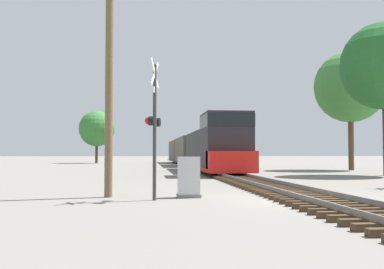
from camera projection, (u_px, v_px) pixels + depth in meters
name	position (u px, v px, depth m)	size (l,w,h in m)	color
ground_plane	(310.00, 201.00, 14.70)	(400.00, 400.00, 0.00)	slate
rail_track_bed	(310.00, 196.00, 14.70)	(2.60, 160.00, 0.31)	#42301E
freight_train	(193.00, 151.00, 50.59)	(3.09, 49.10, 4.24)	#232326
crossing_signal_near	(154.00, 123.00, 14.87)	(0.55, 1.01, 4.67)	#333333
relay_cabinet	(189.00, 177.00, 15.71)	(0.83, 0.51, 1.42)	slate
utility_pole	(109.00, 69.00, 15.99)	(1.80, 0.28, 8.81)	brown
tree_mid_background	(350.00, 87.00, 40.72)	(6.48, 6.48, 10.81)	brown
tree_deep_background	(97.00, 129.00, 68.20)	(5.41, 5.41, 7.96)	#473521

